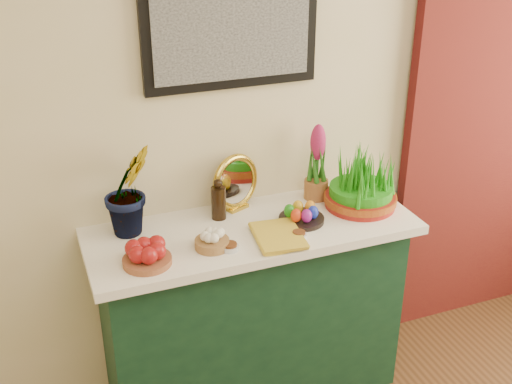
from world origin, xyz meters
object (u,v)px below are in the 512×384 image
(wheatgrass_sabzeh, at_px, (361,182))
(book, at_px, (255,238))
(mirror, at_px, (236,183))
(hyacinth_green, at_px, (128,176))
(sideboard, at_px, (252,315))

(wheatgrass_sabzeh, bearing_deg, book, -166.80)
(mirror, bearing_deg, hyacinth_green, -173.84)
(mirror, distance_m, wheatgrass_sabzeh, 0.56)
(hyacinth_green, xyz_separation_m, mirror, (0.47, 0.05, -0.13))
(wheatgrass_sabzeh, bearing_deg, hyacinth_green, 172.26)
(sideboard, height_order, book, book)
(hyacinth_green, bearing_deg, book, -50.59)
(mirror, bearing_deg, wheatgrass_sabzeh, -19.60)
(hyacinth_green, relative_size, mirror, 1.99)
(sideboard, relative_size, book, 5.16)
(book, distance_m, wheatgrass_sabzeh, 0.58)
(book, height_order, wheatgrass_sabzeh, wheatgrass_sabzeh)
(mirror, xyz_separation_m, book, (-0.03, -0.32, -0.10))
(sideboard, xyz_separation_m, book, (-0.04, -0.14, 0.48))
(mirror, height_order, wheatgrass_sabzeh, wheatgrass_sabzeh)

